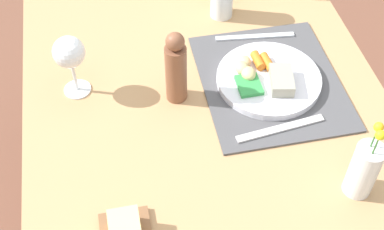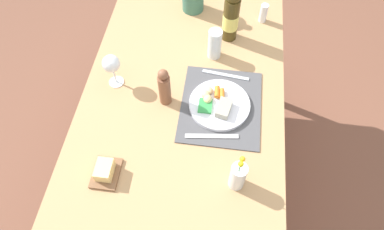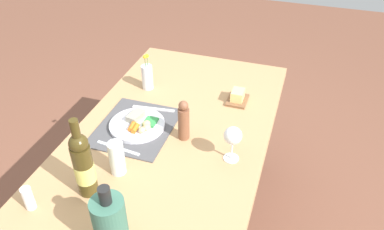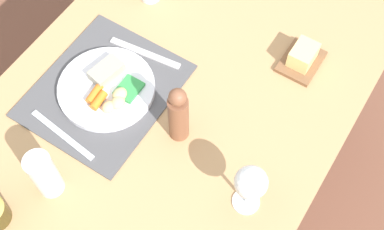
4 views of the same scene
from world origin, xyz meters
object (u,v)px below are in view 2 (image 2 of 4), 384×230
object	(u,v)px
fork	(212,136)
salt_shaker	(264,13)
dining_table	(181,115)
wine_glass	(111,64)
flower_vase	(238,176)
pepper_mill	(164,87)
knife	(226,75)
dinner_plate	(219,104)
water_tumbler	(215,45)
butter_dish	(105,171)
wine_bottle	(231,15)

from	to	relation	value
fork	salt_shaker	bearing A→B (deg)	-21.55
dining_table	wine_glass	bearing A→B (deg)	72.53
flower_vase	pepper_mill	xyz separation A→B (m)	(0.34, 0.32, 0.02)
knife	salt_shaker	xyz separation A→B (m)	(0.39, -0.16, 0.04)
dinner_plate	fork	xyz separation A→B (m)	(-0.15, 0.01, -0.01)
dining_table	salt_shaker	xyz separation A→B (m)	(0.58, -0.33, 0.11)
dining_table	pepper_mill	size ratio (longest dim) A/B	7.77
dining_table	knife	distance (m)	0.27
fork	water_tumbler	size ratio (longest dim) A/B	1.44
knife	salt_shaker	size ratio (longest dim) A/B	2.18
wine_glass	water_tumbler	xyz separation A→B (m)	(0.22, -0.42, -0.05)
knife	dinner_plate	bearing A→B (deg)	-179.54
flower_vase	water_tumbler	size ratio (longest dim) A/B	1.36
butter_dish	wine_glass	world-z (taller)	wine_glass
wine_bottle	water_tumbler	world-z (taller)	wine_bottle
salt_shaker	water_tumbler	size ratio (longest dim) A/B	0.65
wine_bottle	butter_dish	bearing A→B (deg)	152.52
knife	wine_glass	world-z (taller)	wine_glass
fork	pepper_mill	xyz separation A→B (m)	(0.15, 0.21, 0.09)
pepper_mill	knife	bearing A→B (deg)	-55.63
flower_vase	wine_glass	size ratio (longest dim) A/B	1.24
knife	flower_vase	world-z (taller)	flower_vase
dinner_plate	butter_dish	bearing A→B (deg)	132.59
knife	wine_bottle	world-z (taller)	wine_bottle
wine_glass	pepper_mill	bearing A→B (deg)	-106.61
butter_dish	wine_glass	distance (m)	0.45
butter_dish	pepper_mill	distance (m)	0.40
dining_table	wine_glass	size ratio (longest dim) A/B	9.38
water_tumbler	dining_table	bearing A→B (deg)	160.33
knife	fork	bearing A→B (deg)	-179.18
flower_vase	wine_glass	xyz separation A→B (m)	(0.41, 0.56, 0.05)
fork	wine_bottle	distance (m)	0.59
pepper_mill	water_tumbler	world-z (taller)	pepper_mill
wine_bottle	pepper_mill	distance (m)	0.48
butter_dish	salt_shaker	size ratio (longest dim) A/B	1.34
wine_bottle	butter_dish	distance (m)	0.89
pepper_mill	wine_bottle	bearing A→B (deg)	-29.94
wine_bottle	wine_glass	xyz separation A→B (m)	(-0.35, 0.48, -0.02)
fork	butter_dish	distance (m)	0.43
dinner_plate	salt_shaker	xyz separation A→B (m)	(0.55, -0.17, 0.03)
wine_bottle	fork	bearing A→B (deg)	177.31
pepper_mill	salt_shaker	distance (m)	0.68
salt_shaker	dining_table	bearing A→B (deg)	150.17
knife	wine_bottle	xyz separation A→B (m)	(0.25, 0.00, 0.13)
wine_bottle	wine_glass	world-z (taller)	wine_bottle
knife	water_tumbler	size ratio (longest dim) A/B	1.43
dining_table	knife	xyz separation A→B (m)	(0.19, -0.18, 0.07)
fork	water_tumbler	world-z (taller)	water_tumbler
knife	dining_table	bearing A→B (deg)	143.96
fork	salt_shaker	world-z (taller)	salt_shaker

